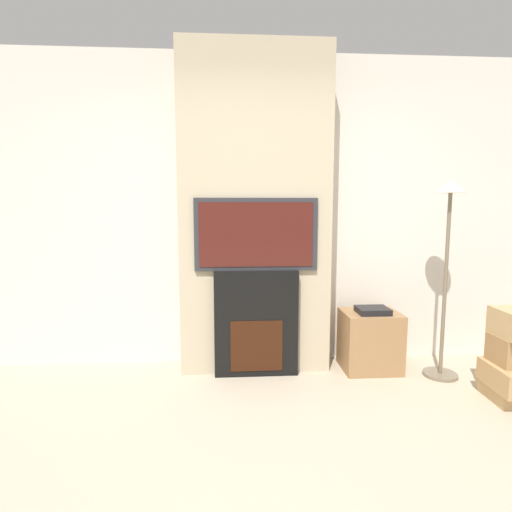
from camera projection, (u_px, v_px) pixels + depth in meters
The scene contains 6 objects.
wall_back at pixel (253, 212), 3.55m from camera, with size 6.00×0.06×2.70m.
chimney_breast at pixel (255, 212), 3.36m from camera, with size 1.25×0.32×2.70m.
fireplace at pixel (256, 323), 3.31m from camera, with size 0.69×0.15×0.88m.
television at pixel (256, 234), 3.22m from camera, with size 0.99×0.07×0.59m.
floor_lamp at pixel (448, 243), 3.18m from camera, with size 0.27×0.27×1.60m.
media_stand at pixel (370, 340), 3.42m from camera, with size 0.48×0.39×0.55m.
Camera 1 is at (-0.21, -1.53, 1.39)m, focal length 28.00 mm.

